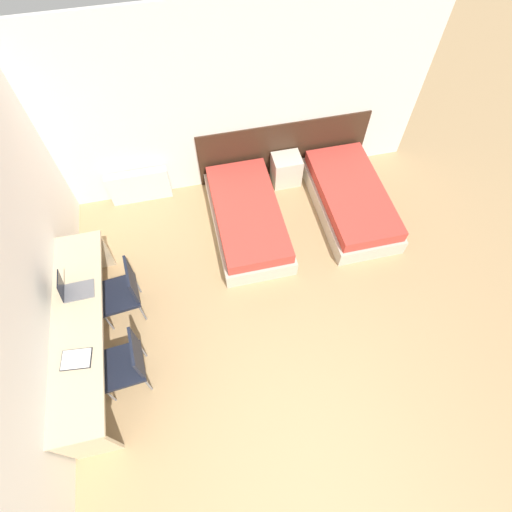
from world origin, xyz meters
The scene contains 13 objects.
ground_plane centered at (0.00, 0.00, 0.00)m, with size 20.00×20.00×0.00m, color tan.
wall_back centered at (0.00, 4.13, 1.35)m, with size 5.69×0.05×2.70m.
wall_left centered at (-2.37, 2.05, 1.35)m, with size 0.05×5.11×2.70m.
headboard_panel centered at (0.85, 4.09, 0.47)m, with size 2.61×0.03×0.94m.
bed_near_window centered at (0.07, 3.12, 0.21)m, with size 0.96×1.88×0.43m.
bed_near_door centered at (1.62, 3.12, 0.21)m, with size 0.96×1.88×0.43m.
nightstand centered at (0.85, 3.88, 0.24)m, with size 0.42×0.35×0.48m.
radiator centered at (-1.38, 4.01, 0.27)m, with size 0.89×0.12×0.54m.
desk centered at (-2.07, 1.72, 0.61)m, with size 0.54×2.39×0.76m.
chair_near_laptop centered at (-1.65, 2.17, 0.48)m, with size 0.51×0.51×0.88m.
chair_near_notebook centered at (-1.65, 1.28, 0.48)m, with size 0.51×0.51×0.88m.
laptop centered at (-2.09, 2.11, 0.83)m, with size 0.33×0.24×0.34m.
open_notebook centered at (-2.06, 1.32, 0.77)m, with size 0.32×0.24×0.02m.
Camera 1 is at (-0.59, -0.32, 4.70)m, focal length 28.00 mm.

